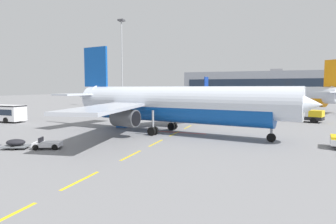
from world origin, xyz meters
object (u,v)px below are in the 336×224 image
(airliner_far_center, at_px, (194,94))
(apron_light_mast_near, at_px, (122,54))
(airliner_foreground, at_px, (173,104))
(airliner_mid_left, at_px, (280,95))
(baggage_train, at_px, (16,144))
(fuel_service_truck, at_px, (300,112))
(uld_cargo_container, at_px, (123,122))

(airliner_far_center, bearing_deg, apron_light_mast_near, -110.84)
(airliner_far_center, bearing_deg, airliner_foreground, -78.13)
(airliner_mid_left, bearing_deg, apron_light_mast_near, -177.71)
(baggage_train, bearing_deg, fuel_service_truck, 49.83)
(uld_cargo_container, xyz_separation_m, apron_light_mast_near, (-21.68, 40.35, 15.69))
(fuel_service_truck, relative_size, uld_cargo_container, 4.29)
(fuel_service_truck, bearing_deg, apron_light_mast_near, 154.00)
(baggage_train, bearing_deg, airliner_mid_left, 66.04)
(airliner_mid_left, distance_m, fuel_service_truck, 25.57)
(airliner_foreground, height_order, apron_light_mast_near, apron_light_mast_near)
(fuel_service_truck, xyz_separation_m, uld_cargo_container, (-26.53, -16.83, -0.85))
(airliner_foreground, height_order, baggage_train, airliner_foreground)
(airliner_foreground, distance_m, fuel_service_truck, 26.67)
(airliner_far_center, relative_size, uld_cargo_container, 17.90)
(uld_cargo_container, distance_m, apron_light_mast_near, 48.41)
(airliner_foreground, bearing_deg, uld_cargo_container, 160.46)
(airliner_mid_left, xyz_separation_m, airliner_far_center, (-31.83, 34.78, -0.47))
(fuel_service_truck, xyz_separation_m, baggage_train, (-28.97, -34.32, -1.12))
(uld_cargo_container, bearing_deg, airliner_foreground, -19.54)
(airliner_foreground, xyz_separation_m, apron_light_mast_near, (-30.80, 43.58, 12.54))
(airliner_mid_left, relative_size, airliner_far_center, 1.03)
(airliner_mid_left, height_order, airliner_far_center, airliner_mid_left)
(airliner_far_center, xyz_separation_m, baggage_train, (5.30, -94.45, -3.00))
(airliner_foreground, xyz_separation_m, airliner_far_center, (-16.86, 80.20, -0.42))
(apron_light_mast_near, bearing_deg, baggage_train, -71.60)
(airliner_far_center, distance_m, baggage_train, 94.65)
(airliner_mid_left, bearing_deg, airliner_far_center, 132.46)
(airliner_foreground, distance_m, airliner_mid_left, 47.82)
(fuel_service_truck, height_order, uld_cargo_container, fuel_service_truck)
(uld_cargo_container, bearing_deg, baggage_train, -97.92)
(baggage_train, height_order, apron_light_mast_near, apron_light_mast_near)
(airliner_mid_left, relative_size, baggage_train, 3.74)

